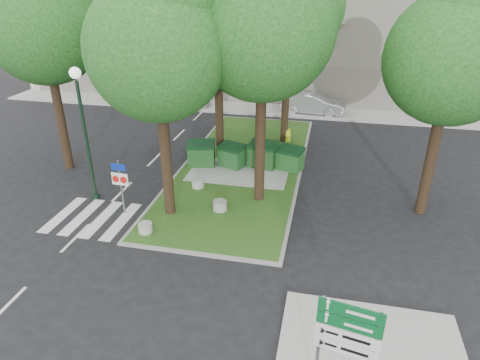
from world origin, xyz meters
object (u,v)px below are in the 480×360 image
(dumpster_c, at_px, (263,155))
(car_white, at_px, (187,99))
(litter_bin, at_px, (287,135))
(tree_street_left, at_px, (43,14))
(dumpster_d, at_px, (290,159))
(bollard_mid, at_px, (198,183))
(dumpster_a, at_px, (201,154))
(tree_median_near_right, at_px, (266,13))
(tree_street_right, at_px, (457,45))
(traffic_sign_pole, at_px, (120,180))
(car_silver, at_px, (313,104))
(tree_median_mid, at_px, (219,26))
(street_lamp, at_px, (83,120))
(dumpster_b, at_px, (232,156))
(tree_median_near_left, at_px, (159,36))
(directional_sign, at_px, (347,338))
(bollard_left, at_px, (145,228))
(bollard_right, at_px, (220,205))

(dumpster_c, distance_m, car_white, 12.65)
(litter_bin, bearing_deg, tree_street_left, -151.04)
(dumpster_d, xyz_separation_m, bollard_mid, (-4.04, -2.99, -0.38))
(dumpster_a, distance_m, dumpster_c, 3.24)
(dumpster_a, relative_size, dumpster_d, 1.03)
(tree_street_left, relative_size, dumpster_c, 6.83)
(tree_median_near_right, xyz_separation_m, tree_street_left, (-10.50, 1.50, -0.33))
(tree_street_right, bearing_deg, traffic_sign_pole, -167.08)
(bollard_mid, bearing_deg, car_silver, 71.24)
(tree_median_mid, bearing_deg, street_lamp, -127.27)
(dumpster_a, relative_size, dumpster_b, 1.02)
(tree_median_near_left, relative_size, directional_sign, 3.65)
(tree_median_mid, distance_m, dumpster_d, 7.47)
(tree_median_near_right, height_order, tree_median_mid, tree_median_near_right)
(tree_street_right, distance_m, dumpster_d, 9.22)
(tree_street_left, height_order, car_white, tree_street_left)
(tree_median_near_left, distance_m, car_white, 17.60)
(traffic_sign_pole, bearing_deg, car_white, 102.52)
(street_lamp, xyz_separation_m, traffic_sign_pole, (1.92, -0.99, -2.15))
(dumpster_b, height_order, car_white, dumpster_b)
(tree_street_left, xyz_separation_m, dumpster_c, (9.98, 2.00, -6.88))
(bollard_left, distance_m, car_silver, 18.38)
(tree_median_mid, height_order, car_silver, tree_median_mid)
(bollard_left, height_order, car_white, car_white)
(tree_median_near_right, relative_size, tree_street_right, 1.14)
(dumpster_a, xyz_separation_m, dumpster_c, (3.20, 0.50, 0.01))
(tree_street_left, relative_size, street_lamp, 1.85)
(tree_median_near_left, xyz_separation_m, bollard_mid, (0.37, 2.44, -6.99))
(dumpster_a, distance_m, car_white, 11.48)
(dumpster_c, relative_size, car_silver, 0.35)
(dumpster_b, distance_m, bollard_left, 7.19)
(dumpster_d, distance_m, directional_sign, 13.32)
(dumpster_b, distance_m, dumpster_c, 1.63)
(dumpster_a, bearing_deg, dumpster_c, -2.29)
(dumpster_d, height_order, car_silver, car_silver)
(tree_median_near_left, height_order, bollard_right, tree_median_near_left)
(dumpster_d, bearing_deg, tree_street_right, -6.32)
(bollard_right, relative_size, bollard_mid, 1.02)
(tree_street_right, relative_size, dumpster_a, 6.34)
(tree_median_mid, xyz_separation_m, street_lamp, (-4.48, -5.89, -3.24))
(directional_sign, bearing_deg, dumpster_b, 124.90)
(tree_median_mid, distance_m, car_white, 12.23)
(tree_median_near_right, distance_m, car_white, 17.47)
(tree_median_near_left, bearing_deg, dumpster_c, 61.53)
(tree_street_right, bearing_deg, tree_street_left, 176.73)
(dumpster_a, relative_size, dumpster_c, 0.99)
(tree_street_left, bearing_deg, dumpster_a, 12.45)
(tree_street_right, height_order, directional_sign, tree_street_right)
(dumpster_a, bearing_deg, bollard_right, -75.12)
(tree_median_near_left, bearing_deg, bollard_left, -105.29)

